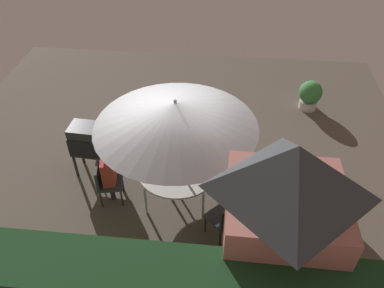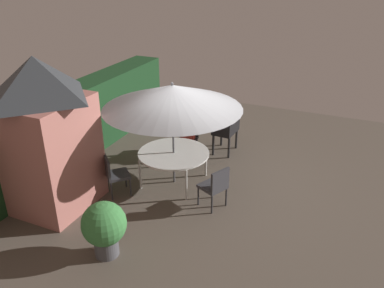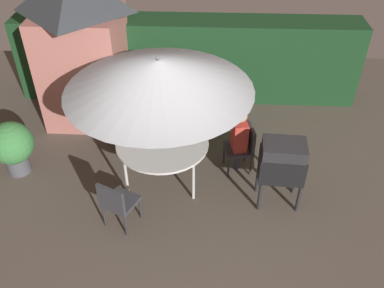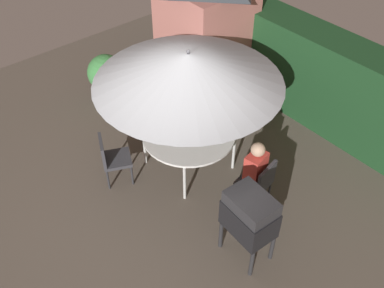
{
  "view_description": "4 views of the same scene",
  "coord_description": "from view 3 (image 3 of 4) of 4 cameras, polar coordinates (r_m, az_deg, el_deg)",
  "views": [
    {
      "loc": [
        -1.09,
        6.0,
        5.89
      ],
      "look_at": [
        -0.49,
        0.18,
        0.96
      ],
      "focal_mm": 35.92,
      "sensor_mm": 36.0,
      "label": 1
    },
    {
      "loc": [
        -7.1,
        -2.75,
        4.57
      ],
      "look_at": [
        -0.27,
        0.23,
        1.04
      ],
      "focal_mm": 36.54,
      "sensor_mm": 36.0,
      "label": 2
    },
    {
      "loc": [
        0.49,
        -4.85,
        5.07
      ],
      "look_at": [
        0.26,
        0.31,
        1.01
      ],
      "focal_mm": 39.22,
      "sensor_mm": 36.0,
      "label": 3
    },
    {
      "loc": [
        4.04,
        -2.89,
        5.58
      ],
      "look_at": [
        0.26,
        0.3,
        1.08
      ],
      "focal_mm": 41.35,
      "sensor_mm": 36.0,
      "label": 4
    }
  ],
  "objects": [
    {
      "name": "ground_plane",
      "position": [
        7.04,
        -2.21,
        -8.0
      ],
      "size": [
        11.0,
        11.0,
        0.0
      ],
      "primitive_type": "plane",
      "color": "brown"
    },
    {
      "name": "hedge_backdrop",
      "position": [
        9.36,
        -0.67,
        11.56
      ],
      "size": [
        7.35,
        0.81,
        1.77
      ],
      "color": "#193D1E",
      "rests_on": "ground"
    },
    {
      "name": "garden_shed",
      "position": [
        8.56,
        -14.73,
        12.64
      ],
      "size": [
        1.66,
        1.59,
        3.05
      ],
      "color": "#B26B60",
      "rests_on": "ground"
    },
    {
      "name": "patio_table",
      "position": [
        7.09,
        -4.05,
        -0.04
      ],
      "size": [
        1.57,
        1.57,
        0.74
      ],
      "color": "white",
      "rests_on": "ground"
    },
    {
      "name": "patio_umbrella",
      "position": [
        6.36,
        -4.57,
        9.35
      ],
      "size": [
        2.93,
        2.93,
        2.33
      ],
      "color": "#4C4C51",
      "rests_on": "ground"
    },
    {
      "name": "bbq_grill",
      "position": [
        6.65,
        12.18,
        -2.36
      ],
      "size": [
        0.73,
        0.54,
        1.2
      ],
      "color": "black",
      "rests_on": "ground"
    },
    {
      "name": "chair_near_shed",
      "position": [
        7.39,
        6.95,
        -0.19
      ],
      "size": [
        0.54,
        0.54,
        0.9
      ],
      "color": "#38383D",
      "rests_on": "ground"
    },
    {
      "name": "chair_far_side",
      "position": [
        8.09,
        -10.1,
        3.24
      ],
      "size": [
        0.65,
        0.65,
        0.9
      ],
      "color": "#38383D",
      "rests_on": "ground"
    },
    {
      "name": "chair_toward_hedge",
      "position": [
        6.42,
        -10.15,
        -7.76
      ],
      "size": [
        0.61,
        0.62,
        0.9
      ],
      "color": "#38383D",
      "rests_on": "ground"
    },
    {
      "name": "potted_plant_by_shed",
      "position": [
        7.89,
        -23.28,
        -0.17
      ],
      "size": [
        0.75,
        0.75,
        1.01
      ],
      "color": "#4C4C51",
      "rests_on": "ground"
    },
    {
      "name": "person_in_red",
      "position": [
        7.22,
        6.45,
        1.39
      ],
      "size": [
        0.3,
        0.38,
        1.26
      ],
      "color": "#CC3D33",
      "rests_on": "ground"
    }
  ]
}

